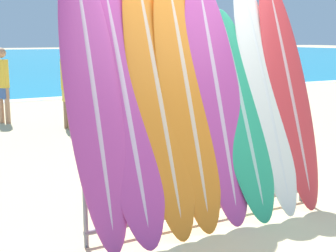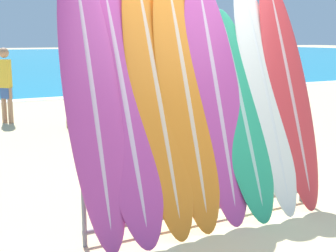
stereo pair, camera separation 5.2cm
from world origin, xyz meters
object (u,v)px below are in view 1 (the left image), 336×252
person_far_left (67,84)px  surfboard_slot_0 (93,95)px  surfboard_slot_3 (187,96)px  person_near_water (261,90)px  surfboard_slot_5 (242,112)px  surfboard_rack (208,178)px  surfboard_slot_1 (126,105)px  surfboard_slot_6 (264,91)px  surfboard_slot_4 (217,96)px  surfboard_slot_2 (158,94)px  person_far_right (3,82)px  surfboard_slot_7 (288,89)px

person_far_left → surfboard_slot_0: bearing=152.1°
surfboard_slot_3 → person_near_water: surfboard_slot_3 is taller
surfboard_slot_3 → surfboard_slot_5: surfboard_slot_3 is taller
surfboard_rack → surfboard_slot_1: 1.08m
surfboard_slot_5 → surfboard_slot_6: surfboard_slot_6 is taller
surfboard_rack → person_near_water: (2.19, 1.93, 0.54)m
surfboard_slot_4 → person_far_left: size_ratio=1.50×
surfboard_slot_3 → surfboard_slot_5: bearing=-5.2°
surfboard_slot_1 → person_near_water: 3.47m
surfboard_slot_2 → surfboard_slot_6: surfboard_slot_2 is taller
surfboard_slot_1 → person_far_right: size_ratio=1.51×
surfboard_rack → person_far_left: size_ratio=1.55×
surfboard_slot_5 → person_far_left: size_ratio=1.28×
surfboard_slot_1 → person_near_water: bearing=31.0°
surfboard_rack → person_near_water: size_ratio=1.38×
surfboard_slot_4 → person_near_water: (2.03, 1.81, -0.22)m
surfboard_slot_1 → surfboard_slot_4: size_ratio=0.97×
surfboard_slot_2 → surfboard_slot_5: size_ratio=1.21×
surfboard_slot_0 → surfboard_slot_1: size_ratio=1.09×
surfboard_slot_0 → surfboard_slot_3: bearing=-0.5°
surfboard_slot_7 → surfboard_slot_0: bearing=179.7°
surfboard_slot_2 → person_near_water: (2.64, 1.77, -0.27)m
surfboard_rack → person_far_left: person_far_left is taller
surfboard_rack → surfboard_slot_6: 1.11m
surfboard_rack → person_far_right: bearing=97.4°
surfboard_slot_6 → surfboard_slot_7: bearing=-3.1°
surfboard_slot_3 → surfboard_slot_5: size_ratio=1.18×
surfboard_slot_6 → person_far_right: (-1.61, 6.27, -0.37)m
surfboard_slot_1 → person_near_water: size_ratio=1.31×
surfboard_slot_5 → surfboard_slot_7: bearing=4.7°
surfboard_slot_3 → surfboard_slot_7: (1.24, -0.00, 0.00)m
surfboard_slot_3 → person_far_right: surfboard_slot_3 is taller
surfboard_slot_1 → surfboard_slot_6: surfboard_slot_6 is taller
surfboard_slot_7 → person_near_water: bearing=58.2°
surfboard_slot_6 → surfboard_slot_4: bearing=-177.4°
surfboard_slot_6 → surfboard_slot_3: bearing=-179.1°
surfboard_slot_1 → surfboard_slot_4: surfboard_slot_4 is taller
surfboard_slot_5 → surfboard_rack: bearing=-170.5°
surfboard_slot_1 → surfboard_slot_7: (1.85, -0.02, 0.05)m
surfboard_slot_3 → surfboard_slot_6: bearing=0.9°
person_near_water → surfboard_slot_1: bearing=172.7°
surfboard_slot_0 → surfboard_slot_5: (1.51, -0.06, -0.25)m
surfboard_rack → surfboard_slot_0: size_ratio=0.97×
surfboard_slot_1 → surfboard_slot_6: (1.54, -0.00, 0.04)m
surfboard_slot_1 → person_near_water: (2.96, 1.78, -0.19)m
surfboard_slot_3 → surfboard_slot_7: bearing=-0.1°
surfboard_slot_0 → surfboard_slot_4: (1.24, -0.02, -0.08)m
surfboard_slot_2 → surfboard_slot_3: surfboard_slot_2 is taller
surfboard_slot_1 → surfboard_slot_3: 0.61m
surfboard_slot_6 → surfboard_slot_1: bearing=179.9°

